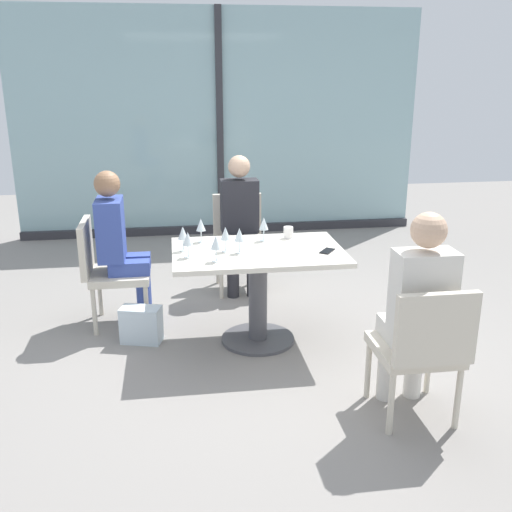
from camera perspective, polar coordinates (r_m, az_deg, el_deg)
name	(u,v)px	position (r m, az deg, el deg)	size (l,w,h in m)	color
ground_plane	(258,340)	(4.57, 0.18, -8.18)	(12.00, 12.00, 0.00)	gray
window_wall_backdrop	(220,136)	(7.33, -3.54, 11.55)	(4.92, 0.10, 2.70)	#92B7BC
dining_table_main	(258,275)	(4.36, 0.19, -1.81)	(1.25, 0.83, 0.73)	silver
chair_far_left	(107,266)	(4.81, -14.27, -0.99)	(0.50, 0.46, 0.87)	beige
chair_front_right	(422,345)	(3.50, 15.83, -8.33)	(0.46, 0.50, 0.87)	beige
chair_near_window	(239,236)	(5.51, -1.65, 1.95)	(0.46, 0.51, 0.87)	beige
person_far_left	(119,241)	(4.74, -13.14, 1.40)	(0.39, 0.34, 1.26)	#384C9E
person_front_right	(417,305)	(3.51, 15.40, -4.58)	(0.34, 0.39, 1.26)	silver
person_near_window	(240,218)	(5.36, -1.53, 3.73)	(0.34, 0.39, 1.26)	#28282D
wine_glass_0	(216,243)	(4.01, -3.92, 1.27)	(0.07, 0.07, 0.18)	silver
wine_glass_1	(225,234)	(4.22, -2.99, 2.15)	(0.07, 0.07, 0.18)	silver
wine_glass_2	(188,239)	(4.11, -6.64, 1.62)	(0.07, 0.07, 0.18)	silver
wine_glass_3	(264,224)	(4.49, 0.76, 3.11)	(0.07, 0.07, 0.18)	silver
wine_glass_4	(201,225)	(4.48, -5.38, 2.99)	(0.07, 0.07, 0.18)	silver
wine_glass_5	(239,235)	(4.19, -1.62, 2.03)	(0.07, 0.07, 0.18)	silver
wine_glass_6	(183,233)	(4.27, -7.12, 2.19)	(0.07, 0.07, 0.18)	silver
coffee_cup	(288,232)	(4.59, 3.16, 2.30)	(0.08, 0.08, 0.09)	white
cell_phone_on_table	(327,251)	(4.29, 6.94, 0.49)	(0.07, 0.14, 0.01)	black
handbag_0	(141,325)	(4.57, -11.09, -6.57)	(0.30, 0.16, 0.28)	silver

